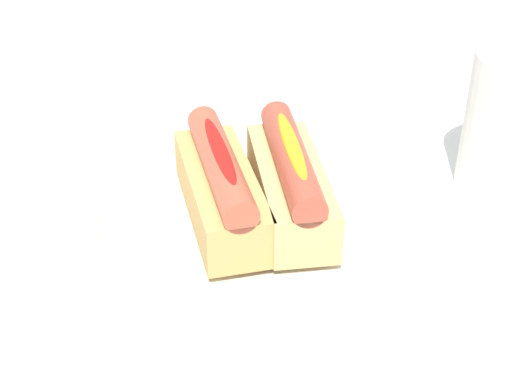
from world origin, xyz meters
TOP-DOWN VIEW (x-y plane):
  - ground_plane at (0.00, 0.00)m, footprint 2.40×2.40m
  - serving_bowl at (0.02, 0.01)m, footprint 0.27×0.27m
  - hotdog_front at (0.02, -0.02)m, footprint 0.15×0.05m
  - hotdog_back at (0.03, 0.04)m, footprint 0.15×0.07m

SIDE VIEW (x-z plane):
  - ground_plane at x=0.00m, z-range 0.00..0.00m
  - serving_bowl at x=0.02m, z-range 0.00..0.04m
  - hotdog_front at x=0.02m, z-range 0.03..0.10m
  - hotdog_back at x=0.03m, z-range 0.03..0.10m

